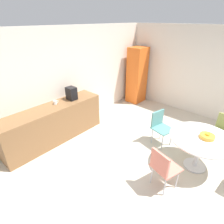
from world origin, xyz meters
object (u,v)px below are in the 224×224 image
(locker_cabinet, at_px, (137,75))
(coffee_maker, at_px, (71,93))
(chair_coral, at_px, (163,166))
(chair_olive, at_px, (223,128))
(round_table, at_px, (201,143))
(chair_teal, at_px, (160,124))
(fruit_bowl, at_px, (207,136))
(mug_white, at_px, (55,102))

(locker_cabinet, distance_m, coffee_maker, 2.74)
(chair_coral, bearing_deg, locker_cabinet, 41.43)
(chair_olive, bearing_deg, round_table, 170.29)
(chair_teal, bearing_deg, chair_coral, -149.62)
(chair_teal, bearing_deg, fruit_bowl, -99.82)
(chair_olive, xyz_separation_m, coffee_maker, (-1.76, 3.15, 0.54))
(mug_white, bearing_deg, locker_cabinet, -2.93)
(locker_cabinet, xyz_separation_m, fruit_bowl, (-1.93, -2.95, -0.18))
(locker_cabinet, distance_m, round_table, 3.51)
(round_table, bearing_deg, coffee_maker, 104.35)
(chair_coral, xyz_separation_m, chair_olive, (1.97, -0.46, 0.00))
(mug_white, bearing_deg, fruit_bowl, -68.12)
(chair_teal, bearing_deg, mug_white, 124.84)
(chair_teal, height_order, chair_coral, same)
(fruit_bowl, bearing_deg, chair_coral, 160.67)
(locker_cabinet, relative_size, chair_coral, 2.28)
(fruit_bowl, bearing_deg, chair_olive, -6.13)
(round_table, distance_m, fruit_bowl, 0.18)
(round_table, height_order, coffee_maker, coffee_maker)
(locker_cabinet, xyz_separation_m, coffee_maker, (-2.74, 0.10, 0.11))
(round_table, relative_size, fruit_bowl, 4.36)
(chair_olive, bearing_deg, mug_white, 124.45)
(fruit_bowl, bearing_deg, mug_white, 111.88)
(chair_coral, xyz_separation_m, mug_white, (-0.24, 2.76, 0.43))
(chair_teal, distance_m, mug_white, 2.55)
(chair_olive, xyz_separation_m, fruit_bowl, (-0.96, 0.10, 0.24))
(chair_teal, height_order, chair_olive, same)
(locker_cabinet, distance_m, chair_coral, 3.95)
(round_table, bearing_deg, locker_cabinet, 55.64)
(mug_white, bearing_deg, round_table, -68.35)
(chair_coral, height_order, mug_white, mug_white)
(chair_coral, relative_size, coffee_maker, 2.59)
(locker_cabinet, height_order, fruit_bowl, locker_cabinet)
(fruit_bowl, relative_size, coffee_maker, 0.85)
(round_table, height_order, chair_teal, chair_teal)
(fruit_bowl, xyz_separation_m, coffee_maker, (-0.80, 3.05, 0.29))
(round_table, bearing_deg, fruit_bowl, -58.74)
(locker_cabinet, xyz_separation_m, chair_teal, (-1.75, -1.90, -0.43))
(chair_teal, xyz_separation_m, chair_olive, (0.77, -1.16, 0.00))
(coffee_maker, bearing_deg, round_table, -75.65)
(round_table, relative_size, coffee_maker, 3.71)
(locker_cabinet, bearing_deg, fruit_bowl, -123.18)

